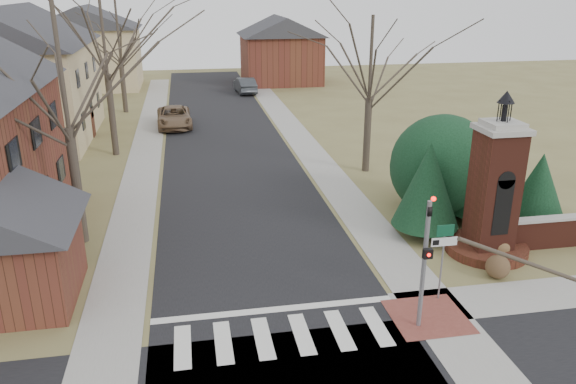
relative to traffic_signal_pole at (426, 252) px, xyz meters
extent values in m
plane|color=brown|center=(-4.30, -0.57, -2.59)|extent=(120.00, 120.00, 0.00)
cube|color=black|center=(-4.30, 21.43, -2.58)|extent=(8.00, 70.00, 0.01)
cube|color=silver|center=(-4.30, 0.23, -2.58)|extent=(8.00, 2.20, 0.02)
cube|color=silver|center=(-4.30, 1.73, -2.58)|extent=(8.00, 0.35, 0.02)
cube|color=gray|center=(0.90, 21.43, -2.58)|extent=(2.00, 60.00, 0.02)
cube|color=gray|center=(-9.50, 21.43, -2.58)|extent=(2.00, 60.00, 0.02)
cube|color=brown|center=(0.50, 0.43, -2.57)|extent=(2.40, 2.40, 0.02)
cylinder|color=slate|center=(0.00, 0.03, -0.49)|extent=(0.14, 0.14, 4.20)
imported|color=black|center=(0.00, 0.03, 1.46)|extent=(0.15, 0.18, 0.90)
sphere|color=#FF0C05|center=(0.00, -0.19, 1.76)|extent=(0.14, 0.14, 0.14)
cube|color=black|center=(0.00, -0.15, 0.01)|extent=(0.28, 0.16, 0.30)
sphere|color=#FF0C05|center=(0.00, -0.24, 0.01)|extent=(0.11, 0.11, 0.11)
cylinder|color=slate|center=(1.30, 1.43, -1.29)|extent=(0.06, 0.06, 2.60)
cube|color=silver|center=(1.30, 1.41, -0.44)|extent=(0.90, 0.03, 0.30)
cube|color=black|center=(1.00, 1.39, -0.44)|extent=(0.22, 0.02, 0.18)
cube|color=#0E432A|center=(1.30, 1.41, -0.04)|extent=(0.60, 0.03, 0.40)
cylinder|color=#552319|center=(4.70, 4.43, -2.41)|extent=(3.20, 3.20, 0.36)
cube|color=#552319|center=(4.70, 4.43, -0.09)|extent=(1.50, 1.50, 5.00)
cube|color=black|center=(4.70, 3.71, -0.39)|extent=(0.70, 0.10, 2.20)
cube|color=gray|center=(4.70, 4.43, 2.46)|extent=(1.70, 1.70, 0.20)
cube|color=gray|center=(4.70, 4.43, 2.66)|extent=(1.30, 1.30, 0.20)
cylinder|color=black|center=(4.70, 4.43, 3.06)|extent=(0.20, 0.20, 0.60)
cone|color=black|center=(4.70, 4.43, 3.66)|extent=(0.64, 0.64, 0.45)
cube|color=#D1BD8B|center=(-17.80, 26.43, 0.61)|extent=(9.00, 12.00, 6.40)
cube|color=brown|center=(-12.80, 3.93, -1.19)|extent=(4.00, 4.00, 2.80)
cube|color=#D1BD8B|center=(-16.30, 47.43, 0.41)|extent=(10.00, 8.00, 6.00)
cube|color=#D1BD8B|center=(-19.10, 45.83, 4.40)|extent=(0.75, 0.75, 3.08)
cube|color=brown|center=(3.70, 47.43, -0.09)|extent=(8.00, 8.00, 5.00)
cube|color=brown|center=(1.46, 45.83, 3.31)|extent=(0.75, 0.75, 2.80)
cylinder|color=#473D33|center=(2.90, 6.43, -2.34)|extent=(0.20, 0.20, 0.50)
cone|color=black|center=(2.90, 6.43, -0.29)|extent=(2.80, 2.80, 3.60)
cylinder|color=#473D33|center=(6.20, 7.63, -2.34)|extent=(0.20, 0.20, 0.50)
cone|color=black|center=(6.20, 7.63, 0.01)|extent=(3.40, 3.40, 4.20)
cylinder|color=#473D33|center=(8.20, 6.63, -2.34)|extent=(0.20, 0.20, 0.50)
cone|color=black|center=(8.20, 6.63, -0.69)|extent=(2.40, 2.40, 2.80)
sphere|color=black|center=(4.70, 8.93, -0.19)|extent=(4.80, 4.80, 4.80)
cylinder|color=#473D33|center=(-11.30, 8.43, -0.17)|extent=(0.40, 0.40, 4.83)
cylinder|color=#473D33|center=(-11.30, 21.43, -0.07)|extent=(0.40, 0.40, 5.04)
cylinder|color=#473D33|center=(-11.80, 34.43, -0.38)|extent=(0.40, 0.40, 4.41)
cylinder|color=#473D33|center=(3.20, 15.43, -0.49)|extent=(0.40, 0.40, 4.20)
imported|color=brown|center=(-7.70, 28.32, -1.84)|extent=(2.70, 5.46, 1.49)
imported|color=#393D42|center=(-0.90, 41.50, -1.82)|extent=(1.99, 4.79, 1.54)
sphere|color=brown|center=(4.03, 2.43, -2.15)|extent=(0.88, 0.88, 0.88)
sphere|color=brown|center=(5.00, 4.03, -2.15)|extent=(0.88, 0.88, 0.88)
camera|label=1|loc=(-6.75, -14.07, 7.45)|focal=35.00mm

